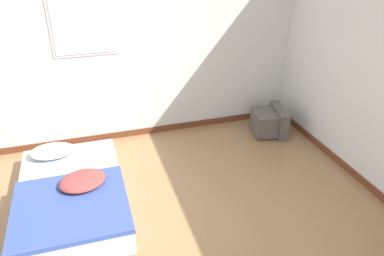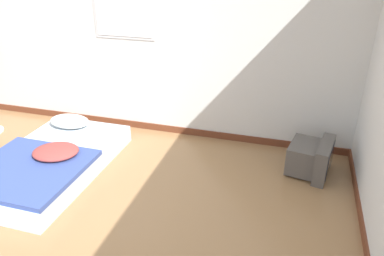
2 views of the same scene
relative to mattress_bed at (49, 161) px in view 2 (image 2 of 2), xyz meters
name	(u,v)px [view 2 (image 2 of 2)]	position (x,y,z in m)	size (l,w,h in m)	color
wall_back	(137,33)	(0.54, 1.34, 1.16)	(7.80, 0.08, 2.60)	silver
mattress_bed	(49,161)	(0.00, 0.00, 0.00)	(1.11, 1.86, 0.35)	silver
crt_tv	(312,158)	(2.78, 0.80, 0.05)	(0.51, 0.57, 0.39)	#56514C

